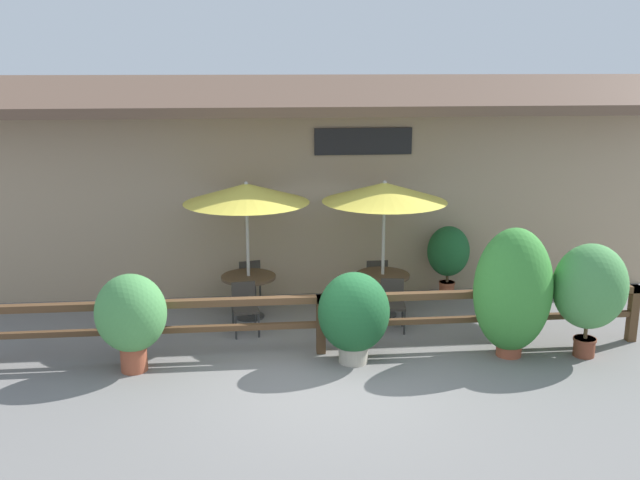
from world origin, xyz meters
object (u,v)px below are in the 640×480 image
(dining_table_near, at_px, (249,284))
(chair_middle_wallside, at_px, (376,278))
(potted_plant_corner_fern, at_px, (590,288))
(potted_plant_broad_leaf, at_px, (131,316))
(chair_near_wallside, at_px, (248,279))
(patio_umbrella_near, at_px, (246,193))
(potted_plant_tall_tropical, at_px, (448,253))
(dining_table_middle, at_px, (382,282))
(chair_middle_streetside, at_px, (392,302))
(potted_plant_small_flowering, at_px, (354,314))
(patio_umbrella_middle, at_px, (385,192))
(potted_plant_entrance_palm, at_px, (513,291))
(chair_near_streetside, at_px, (245,305))

(dining_table_near, bearing_deg, chair_middle_wallside, 13.09)
(chair_middle_wallside, relative_size, potted_plant_corner_fern, 0.48)
(potted_plant_broad_leaf, bearing_deg, chair_near_wallside, 59.26)
(patio_umbrella_near, bearing_deg, chair_middle_wallside, 13.09)
(patio_umbrella_near, height_order, chair_near_wallside, patio_umbrella_near)
(potted_plant_tall_tropical, bearing_deg, dining_table_near, -168.61)
(dining_table_middle, distance_m, chair_middle_wallside, 0.70)
(chair_middle_streetside, relative_size, potted_plant_corner_fern, 0.48)
(dining_table_middle, distance_m, potted_plant_small_flowering, 2.15)
(chair_near_wallside, distance_m, patio_umbrella_middle, 3.11)
(potted_plant_corner_fern, height_order, potted_plant_tall_tropical, potted_plant_corner_fern)
(dining_table_middle, relative_size, potted_plant_broad_leaf, 0.65)
(potted_plant_corner_fern, xyz_separation_m, potted_plant_tall_tropical, (-1.36, 3.02, -0.23))
(dining_table_middle, distance_m, potted_plant_broad_leaf, 4.56)
(potted_plant_small_flowering, relative_size, potted_plant_tall_tropical, 1.01)
(dining_table_middle, height_order, potted_plant_broad_leaf, potted_plant_broad_leaf)
(patio_umbrella_near, xyz_separation_m, potted_plant_small_flowering, (1.58, -2.12, -1.49))
(patio_umbrella_near, xyz_separation_m, chair_near_wallside, (-0.01, 0.76, -1.78))
(patio_umbrella_middle, height_order, potted_plant_small_flowering, patio_umbrella_middle)
(dining_table_middle, relative_size, chair_middle_wallside, 1.12)
(chair_middle_streetside, height_order, potted_plant_broad_leaf, potted_plant_broad_leaf)
(dining_table_near, relative_size, potted_plant_entrance_palm, 0.47)
(patio_umbrella_near, xyz_separation_m, potted_plant_tall_tropical, (3.84, 0.77, -1.38))
(potted_plant_entrance_palm, bearing_deg, chair_middle_wallside, 121.73)
(dining_table_near, relative_size, potted_plant_broad_leaf, 0.65)
(chair_near_wallside, xyz_separation_m, chair_middle_streetside, (2.44, -1.58, 0.00))
(potted_plant_broad_leaf, bearing_deg, potted_plant_corner_fern, -1.15)
(chair_near_wallside, xyz_separation_m, dining_table_middle, (2.40, -0.89, 0.13))
(chair_near_streetside, relative_size, potted_plant_broad_leaf, 0.58)
(chair_middle_wallside, bearing_deg, patio_umbrella_near, 11.89)
(chair_middle_streetside, bearing_deg, chair_near_wallside, 154.08)
(chair_near_wallside, bearing_deg, potted_plant_corner_fern, 136.12)
(patio_umbrella_near, distance_m, dining_table_near, 1.64)
(potted_plant_small_flowering, xyz_separation_m, potted_plant_tall_tropical, (2.26, 2.89, 0.11))
(chair_near_wallside, bearing_deg, potted_plant_entrance_palm, 130.76)
(chair_middle_wallside, bearing_deg, dining_table_middle, 88.84)
(potted_plant_entrance_palm, bearing_deg, chair_near_streetside, 161.75)
(potted_plant_tall_tropical, bearing_deg, potted_plant_entrance_palm, -86.04)
(chair_middle_streetside, height_order, potted_plant_entrance_palm, potted_plant_entrance_palm)
(chair_near_streetside, xyz_separation_m, chair_middle_wallside, (2.46, 1.31, 0.00))
(chair_near_streetside, xyz_separation_m, patio_umbrella_middle, (2.46, 0.62, 1.78))
(potted_plant_broad_leaf, height_order, potted_plant_tall_tropical, potted_plant_broad_leaf)
(chair_near_wallside, distance_m, potted_plant_small_flowering, 3.30)
(dining_table_near, relative_size, potted_plant_corner_fern, 0.54)
(patio_umbrella_near, bearing_deg, chair_middle_streetside, -18.63)
(chair_near_streetside, xyz_separation_m, chair_near_wallside, (0.06, 1.52, 0.00))
(dining_table_near, height_order, potted_plant_tall_tropical, potted_plant_tall_tropical)
(chair_middle_wallside, relative_size, potted_plant_tall_tropical, 0.62)
(chair_middle_streetside, distance_m, chair_middle_wallside, 1.38)
(potted_plant_corner_fern, xyz_separation_m, potted_plant_broad_leaf, (-6.91, 0.14, -0.25))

